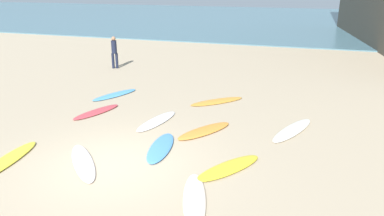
% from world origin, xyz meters
% --- Properties ---
extents(ground_plane, '(120.00, 120.00, 0.00)m').
position_xyz_m(ground_plane, '(0.00, 0.00, 0.00)').
color(ground_plane, tan).
extents(ocean_water, '(120.00, 40.00, 0.08)m').
position_xyz_m(ocean_water, '(0.00, 39.27, 0.04)').
color(ocean_water, slate).
rests_on(ocean_water, ground_plane).
extents(surfboard_0, '(1.30, 2.18, 0.07)m').
position_xyz_m(surfboard_0, '(-2.98, 5.35, 0.04)').
color(surfboard_0, '#519FDE').
rests_on(surfboard_0, ground_plane).
extents(surfboard_1, '(2.01, 2.01, 0.06)m').
position_xyz_m(surfboard_1, '(1.19, 5.82, 0.03)').
color(surfboard_1, gold).
rests_on(surfboard_1, ground_plane).
extents(surfboard_2, '(1.59, 2.05, 0.09)m').
position_xyz_m(surfboard_2, '(2.80, 0.72, 0.04)').
color(surfboard_2, yellow).
rests_on(surfboard_2, ground_plane).
extents(surfboard_3, '(1.13, 2.22, 0.07)m').
position_xyz_m(surfboard_3, '(2.41, -0.87, 0.03)').
color(surfboard_3, '#F9E2C9').
rests_on(surfboard_3, ground_plane).
extents(surfboard_4, '(1.89, 2.03, 0.07)m').
position_xyz_m(surfboard_4, '(-0.82, -0.14, 0.03)').
color(surfboard_4, white).
rests_on(surfboard_4, ground_plane).
extents(surfboard_5, '(1.38, 2.47, 0.07)m').
position_xyz_m(surfboard_5, '(4.15, 3.73, 0.04)').
color(surfboard_5, silver).
rests_on(surfboard_5, ground_plane).
extents(surfboard_6, '(1.09, 2.04, 0.07)m').
position_xyz_m(surfboard_6, '(-2.57, 3.31, 0.04)').
color(surfboard_6, '#D2444D').
rests_on(surfboard_6, ground_plane).
extents(surfboard_7, '(0.92, 2.19, 0.06)m').
position_xyz_m(surfboard_7, '(-0.18, 3.15, 0.03)').
color(surfboard_7, silver).
rests_on(surfboard_7, ground_plane).
extents(surfboard_8, '(0.88, 2.07, 0.09)m').
position_xyz_m(surfboard_8, '(0.74, 1.27, 0.04)').
color(surfboard_8, '#4A8FE2').
rests_on(surfboard_8, ground_plane).
extents(surfboard_9, '(1.56, 2.09, 0.09)m').
position_xyz_m(surfboard_9, '(1.56, 2.82, 0.04)').
color(surfboard_9, orange).
rests_on(surfboard_9, ground_plane).
extents(surfboard_10, '(0.81, 2.45, 0.08)m').
position_xyz_m(surfboard_10, '(-2.74, -0.69, 0.04)').
color(surfboard_10, yellow).
rests_on(surfboard_10, ground_plane).
extents(beachgoer_near, '(0.37, 0.37, 1.69)m').
position_xyz_m(beachgoer_near, '(-5.43, 9.79, 0.94)').
color(beachgoer_near, '#191E33').
rests_on(beachgoer_near, ground_plane).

